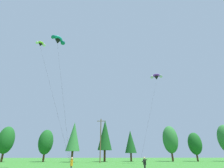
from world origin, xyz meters
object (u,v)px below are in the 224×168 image
at_px(parafoil_kite_mid_purple, 156,77).
at_px(utility_pole, 101,139).
at_px(kite_flyer_near, 71,165).
at_px(parafoil_kite_high_teal, 58,40).
at_px(parafoil_kite_far_lime_white, 41,44).
at_px(kite_flyer_mid, 145,164).

bearing_deg(parafoil_kite_mid_purple, utility_pole, 155.12).
bearing_deg(kite_flyer_near, parafoil_kite_high_teal, 131.40).
height_order(utility_pole, parafoil_kite_far_lime_white, parafoil_kite_far_lime_white).
bearing_deg(parafoil_kite_far_lime_white, utility_pole, 45.05).
distance_m(kite_flyer_near, kite_flyer_mid, 8.17).
relative_size(parafoil_kite_mid_purple, parafoil_kite_far_lime_white, 0.82).
xyz_separation_m(kite_flyer_mid, parafoil_kite_mid_purple, (9.01, 18.82, 20.07)).
xyz_separation_m(utility_pole, parafoil_kite_far_lime_white, (-14.00, -14.03, 19.50)).
bearing_deg(kite_flyer_mid, utility_pole, 102.26).
xyz_separation_m(kite_flyer_near, parafoil_kite_far_lime_white, (-11.54, 13.06, 24.29)).
relative_size(utility_pole, kite_flyer_near, 6.53).
xyz_separation_m(utility_pole, parafoil_kite_high_teal, (-7.84, -20.99, 15.46)).
relative_size(utility_pole, parafoil_kite_high_teal, 0.53).
height_order(parafoil_kite_high_teal, parafoil_kite_far_lime_white, parafoil_kite_far_lime_white).
bearing_deg(kite_flyer_near, kite_flyer_mid, 10.71).
height_order(parafoil_kite_mid_purple, parafoil_kite_far_lime_white, parafoil_kite_far_lime_white).
height_order(kite_flyer_near, parafoil_kite_high_teal, parafoil_kite_high_teal).
distance_m(utility_pole, parafoil_kite_mid_purple, 22.17).
distance_m(utility_pole, parafoil_kite_high_teal, 27.22).
bearing_deg(parafoil_kite_mid_purple, parafoil_kite_far_lime_white, -165.72).
bearing_deg(kite_flyer_mid, parafoil_kite_mid_purple, 64.41).
xyz_separation_m(parafoil_kite_high_teal, parafoil_kite_mid_purple, (22.41, 14.24, -0.18)).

